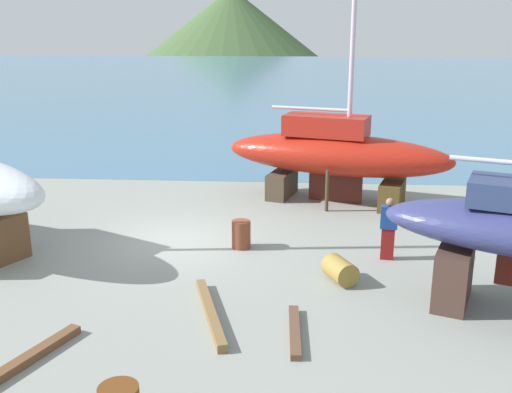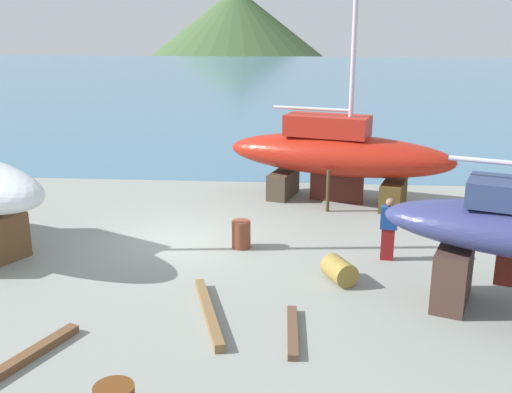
% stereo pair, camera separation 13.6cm
% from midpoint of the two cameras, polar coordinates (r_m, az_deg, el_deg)
% --- Properties ---
extents(ground_plane, '(43.12, 43.12, 0.00)m').
position_cam_midpoint_polar(ground_plane, '(13.59, -11.19, -10.09)').
color(ground_plane, gray).
extents(sea_water, '(133.66, 103.90, 0.01)m').
position_cam_midpoint_polar(sea_water, '(74.79, 1.31, 11.60)').
color(sea_water, teal).
rests_on(sea_water, ground).
extents(headland_hill, '(97.10, 97.10, 36.63)m').
position_cam_midpoint_polar(headland_hill, '(201.96, -2.38, 14.46)').
color(headland_hill, '#405C33').
rests_on(headland_hill, ground).
extents(sailboat_large_starboard, '(8.18, 4.37, 13.45)m').
position_cam_midpoint_polar(sailboat_large_starboard, '(20.49, 7.56, 4.21)').
color(sailboat_large_starboard, '#4D3C1B').
rests_on(sailboat_large_starboard, ground).
extents(worker, '(0.47, 0.30, 1.69)m').
position_cam_midpoint_polar(worker, '(15.77, 12.52, -2.98)').
color(worker, maroon).
rests_on(worker, ground).
extents(barrel_rust_near, '(0.74, 0.74, 0.78)m').
position_cam_midpoint_polar(barrel_rust_near, '(16.35, -1.69, -3.69)').
color(barrel_rust_near, brown).
rests_on(barrel_rust_near, ground).
extents(barrel_tipped_center, '(0.90, 1.02, 0.59)m').
position_cam_midpoint_polar(barrel_tipped_center, '(14.38, 7.91, -7.12)').
color(barrel_tipped_center, olive).
rests_on(barrel_tipped_center, ground).
extents(timber_short_skew, '(1.39, 2.93, 0.16)m').
position_cam_midpoint_polar(timber_short_skew, '(11.81, -22.62, -14.98)').
color(timber_short_skew, brown).
rests_on(timber_short_skew, ground).
extents(timber_long_fore, '(1.09, 3.00, 0.19)m').
position_cam_midpoint_polar(timber_long_fore, '(12.77, -4.77, -11.17)').
color(timber_long_fore, brown).
rests_on(timber_long_fore, ground).
extents(timber_long_aft, '(0.26, 2.02, 0.13)m').
position_cam_midpoint_polar(timber_long_aft, '(12.09, 3.45, -12.95)').
color(timber_long_aft, brown).
rests_on(timber_long_aft, ground).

